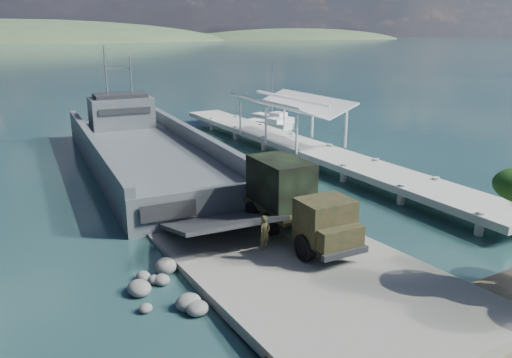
% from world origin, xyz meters
% --- Properties ---
extents(ground, '(1400.00, 1400.00, 0.00)m').
position_xyz_m(ground, '(0.00, 0.00, 0.00)').
color(ground, '#1B4042').
rests_on(ground, ground).
extents(boat_ramp, '(10.00, 18.00, 0.50)m').
position_xyz_m(boat_ramp, '(0.00, -1.00, 0.25)').
color(boat_ramp, gray).
rests_on(boat_ramp, ground).
extents(shoreline_rocks, '(3.20, 5.60, 0.90)m').
position_xyz_m(shoreline_rocks, '(-6.20, 0.50, 0.00)').
color(shoreline_rocks, slate).
rests_on(shoreline_rocks, ground).
extents(distant_headlands, '(1000.00, 240.00, 48.00)m').
position_xyz_m(distant_headlands, '(50.00, 560.00, 0.00)').
color(distant_headlands, '#3F5535').
rests_on(distant_headlands, ground).
extents(pier, '(6.40, 44.00, 6.10)m').
position_xyz_m(pier, '(13.00, 18.77, 1.60)').
color(pier, '#AEB0A5').
rests_on(pier, ground).
extents(landing_craft, '(11.33, 35.87, 10.50)m').
position_xyz_m(landing_craft, '(-0.42, 21.51, 0.86)').
color(landing_craft, '#4B5559').
rests_on(landing_craft, ground).
extents(military_truck, '(3.01, 8.42, 3.86)m').
position_xyz_m(military_truck, '(1.66, 2.26, 2.42)').
color(military_truck, black).
rests_on(military_truck, boat_ramp).
extents(soldier, '(0.72, 0.57, 1.74)m').
position_xyz_m(soldier, '(-1.12, 0.61, 1.37)').
color(soldier, black).
rests_on(soldier, boat_ramp).
extents(sailboat_near, '(3.60, 6.15, 7.21)m').
position_xyz_m(sailboat_near, '(17.80, 31.70, 0.38)').
color(sailboat_near, white).
rests_on(sailboat_near, ground).
extents(sailboat_far, '(3.25, 6.27, 7.34)m').
position_xyz_m(sailboat_far, '(20.48, 35.22, 0.39)').
color(sailboat_far, white).
rests_on(sailboat_far, ground).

